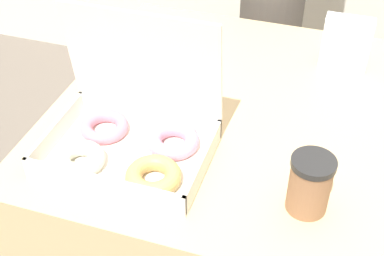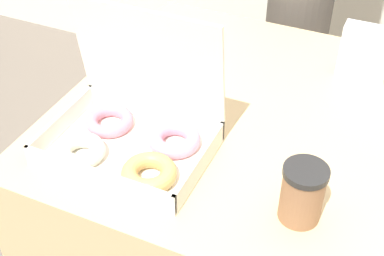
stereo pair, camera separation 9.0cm
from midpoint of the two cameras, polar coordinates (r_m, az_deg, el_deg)
table at (r=1.49m, az=6.68°, el=-9.84°), size 0.83×0.86×0.76m
donut_box at (r=1.09m, az=-3.98°, el=-0.56°), size 0.33×0.25×0.29m
coffee_cup at (r=0.98m, az=14.32°, el=-6.86°), size 0.08×0.08×0.12m
napkin_holder at (r=1.39m, az=19.78°, el=7.62°), size 0.12×0.05×0.13m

